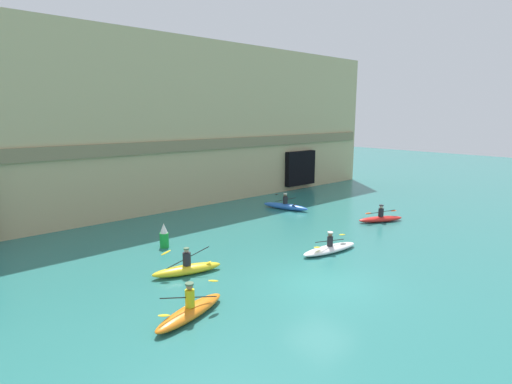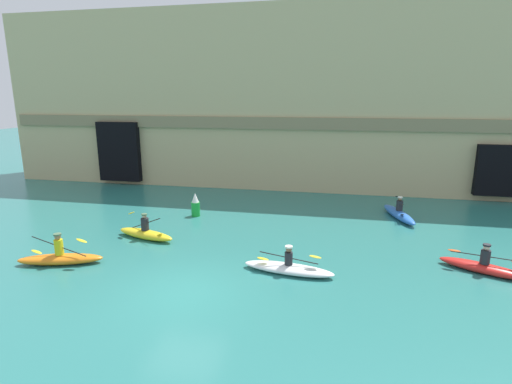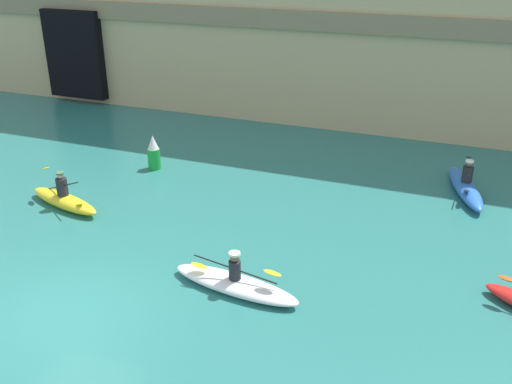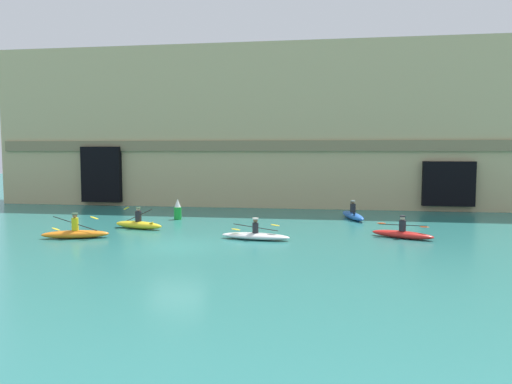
{
  "view_description": "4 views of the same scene",
  "coord_description": "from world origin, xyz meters",
  "views": [
    {
      "loc": [
        -11.94,
        -9.56,
        6.69
      ],
      "look_at": [
        2.58,
        6.94,
        2.42
      ],
      "focal_mm": 28.0,
      "sensor_mm": 36.0,
      "label": 1
    },
    {
      "loc": [
        4.8,
        -11.26,
        6.27
      ],
      "look_at": [
        1.15,
        6.28,
        1.96
      ],
      "focal_mm": 28.0,
      "sensor_mm": 36.0,
      "label": 2
    },
    {
      "loc": [
        7.84,
        -8.37,
        7.84
      ],
      "look_at": [
        2.91,
        4.32,
        1.62
      ],
      "focal_mm": 40.0,
      "sensor_mm": 36.0,
      "label": 3
    },
    {
      "loc": [
        6.83,
        -21.03,
        4.28
      ],
      "look_at": [
        2.43,
        7.42,
        1.82
      ],
      "focal_mm": 35.0,
      "sensor_mm": 36.0,
      "label": 4
    }
  ],
  "objects": [
    {
      "name": "ground_plane",
      "position": [
        0.0,
        0.0,
        0.0
      ],
      "size": [
        120.0,
        120.0,
        0.0
      ],
      "primitive_type": "plane",
      "color": "#28706B"
    },
    {
      "name": "kayak_white",
      "position": [
        3.22,
        2.14,
        0.2
      ],
      "size": [
        3.43,
        1.25,
        1.04
      ],
      "rotation": [
        0.0,
        0.0,
        6.15
      ],
      "color": "white",
      "rests_on": "ground"
    },
    {
      "name": "kayak_yellow",
      "position": [
        -3.55,
        4.41,
        0.26
      ],
      "size": [
        3.06,
        1.42,
        1.18
      ],
      "rotation": [
        0.0,
        0.0,
        2.87
      ],
      "color": "yellow",
      "rests_on": "ground"
    },
    {
      "name": "kayak_blue",
      "position": [
        8.07,
        10.01,
        0.25
      ],
      "size": [
        1.64,
        3.59,
        1.17
      ],
      "rotation": [
        0.0,
        0.0,
        5.0
      ],
      "color": "blue",
      "rests_on": "ground"
    },
    {
      "name": "marker_buoy",
      "position": [
        -2.56,
        8.21,
        0.59
      ],
      "size": [
        0.46,
        0.46,
        1.28
      ],
      "color": "green",
      "rests_on": "ground"
    }
  ]
}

